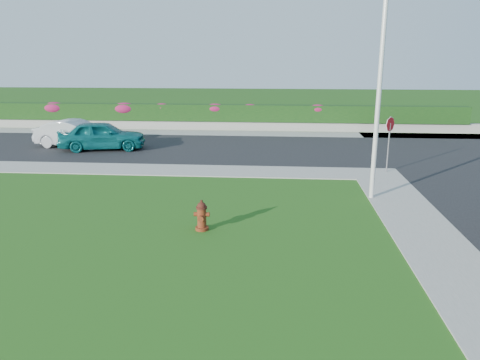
# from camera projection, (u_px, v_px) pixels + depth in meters

# --- Properties ---
(ground) EXTENTS (120.00, 120.00, 0.00)m
(ground) POSITION_uv_depth(u_px,v_px,m) (165.00, 258.00, 11.73)
(ground) COLOR black
(ground) RESTS_ON ground
(street_far) EXTENTS (26.00, 8.00, 0.04)m
(street_far) POSITION_uv_depth(u_px,v_px,m) (135.00, 147.00, 25.59)
(street_far) COLOR black
(street_far) RESTS_ON ground
(sidewalk_far) EXTENTS (24.00, 2.00, 0.04)m
(sidewalk_far) POSITION_uv_depth(u_px,v_px,m) (80.00, 168.00, 20.85)
(sidewalk_far) COLOR gray
(sidewalk_far) RESTS_ON ground
(curb_corner) EXTENTS (2.00, 2.00, 0.04)m
(curb_corner) POSITION_uv_depth(u_px,v_px,m) (377.00, 174.00, 19.84)
(curb_corner) COLOR gray
(curb_corner) RESTS_ON ground
(sidewalk_beyond) EXTENTS (34.00, 2.00, 0.04)m
(sidewalk_beyond) POSITION_uv_depth(u_px,v_px,m) (219.00, 133.00, 30.09)
(sidewalk_beyond) COLOR gray
(sidewalk_beyond) RESTS_ON ground
(retaining_wall) EXTENTS (34.00, 0.40, 0.60)m
(retaining_wall) POSITION_uv_depth(u_px,v_px,m) (222.00, 126.00, 31.46)
(retaining_wall) COLOR gray
(retaining_wall) RESTS_ON ground
(hedge) EXTENTS (32.00, 0.90, 1.10)m
(hedge) POSITION_uv_depth(u_px,v_px,m) (222.00, 113.00, 31.33)
(hedge) COLOR black
(hedge) RESTS_ON retaining_wall
(fire_hydrant) EXTENTS (0.45, 0.43, 0.90)m
(fire_hydrant) POSITION_uv_depth(u_px,v_px,m) (202.00, 216.00, 13.48)
(fire_hydrant) COLOR #56100D
(fire_hydrant) RESTS_ON ground
(sedan_teal) EXTENTS (4.70, 2.63, 1.51)m
(sedan_teal) POSITION_uv_depth(u_px,v_px,m) (102.00, 135.00, 24.69)
(sedan_teal) COLOR #0D6063
(sedan_teal) RESTS_ON street_far
(sedan_silver) EXTENTS (4.60, 2.19, 1.46)m
(sedan_silver) POSITION_uv_depth(u_px,v_px,m) (76.00, 134.00, 25.36)
(sedan_silver) COLOR #B5B7BD
(sedan_silver) RESTS_ON street_far
(utility_pole) EXTENTS (0.16, 0.16, 6.61)m
(utility_pole) POSITION_uv_depth(u_px,v_px,m) (378.00, 104.00, 15.70)
(utility_pole) COLOR silver
(utility_pole) RESTS_ON ground
(stop_sign) EXTENTS (0.46, 0.49, 2.41)m
(stop_sign) POSITION_uv_depth(u_px,v_px,m) (390.00, 131.00, 19.75)
(stop_sign) COLOR slate
(stop_sign) RESTS_ON ground
(flower_clump_a) EXTENTS (1.55, 0.99, 0.77)m
(flower_clump_a) POSITION_uv_depth(u_px,v_px,m) (54.00, 108.00, 32.08)
(flower_clump_a) COLOR #B21E5B
(flower_clump_a) RESTS_ON hedge
(flower_clump_b) EXTENTS (1.56, 1.01, 0.78)m
(flower_clump_b) POSITION_uv_depth(u_px,v_px,m) (125.00, 108.00, 31.69)
(flower_clump_b) COLOR #B21E5B
(flower_clump_b) RESTS_ON hedge
(flower_clump_c) EXTENTS (1.10, 0.71, 0.55)m
(flower_clump_c) POSITION_uv_depth(u_px,v_px,m) (162.00, 107.00, 31.47)
(flower_clump_c) COLOR #B21E5B
(flower_clump_c) RESTS_ON hedge
(flower_clump_d) EXTENTS (1.28, 0.83, 0.64)m
(flower_clump_d) POSITION_uv_depth(u_px,v_px,m) (215.00, 108.00, 31.19)
(flower_clump_d) COLOR #B21E5B
(flower_clump_d) RESTS_ON hedge
(flower_clump_e) EXTENTS (1.05, 0.68, 0.53)m
(flower_clump_e) POSITION_uv_depth(u_px,v_px,m) (250.00, 108.00, 31.00)
(flower_clump_e) COLOR #B21E5B
(flower_clump_e) RESTS_ON hedge
(flower_clump_f) EXTENTS (1.21, 0.78, 0.60)m
(flower_clump_f) POSITION_uv_depth(u_px,v_px,m) (318.00, 109.00, 30.66)
(flower_clump_f) COLOR #B21E5B
(flower_clump_f) RESTS_ON hedge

